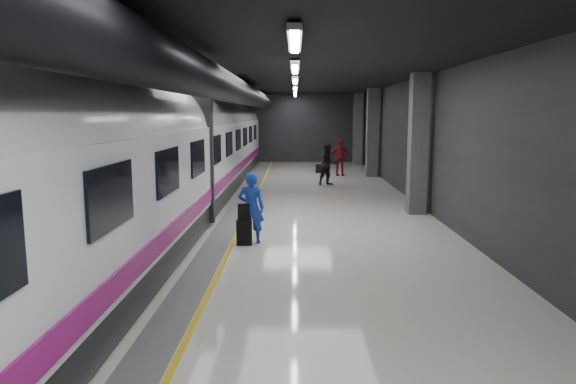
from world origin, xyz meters
TOP-DOWN VIEW (x-y plane):
  - ground at (0.00, 0.00)m, footprint 40.00×40.00m
  - platform_hall at (-0.29, 0.96)m, footprint 10.02×40.02m
  - train at (-3.25, -0.00)m, footprint 3.05×38.00m
  - traveler_main at (-0.49, -1.96)m, footprint 0.67×0.45m
  - suitcase_main at (-0.65, -2.16)m, footprint 0.40×0.27m
  - shoulder_bag at (-0.66, -2.14)m, footprint 0.31×0.19m
  - traveler_far_a at (2.11, 8.67)m, footprint 1.13×1.03m
  - traveler_far_b at (2.94, 12.30)m, footprint 1.14×0.52m
  - suitcase_far at (1.89, 13.51)m, footprint 0.33×0.23m

SIDE VIEW (x-z plane):
  - ground at x=0.00m, z-range 0.00..0.00m
  - suitcase_far at x=1.89m, z-range 0.00..0.46m
  - suitcase_main at x=-0.65m, z-range 0.00..0.63m
  - shoulder_bag at x=-0.66m, z-range 0.63..1.03m
  - traveler_main at x=-0.49m, z-range 0.00..1.79m
  - traveler_far_a at x=2.11m, z-range 0.00..1.87m
  - traveler_far_b at x=2.94m, z-range 0.00..1.92m
  - train at x=-3.25m, z-range 0.04..4.09m
  - platform_hall at x=-0.29m, z-range 1.28..5.79m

